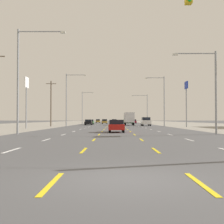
# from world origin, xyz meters

# --- Properties ---
(ground_plane) EXTENTS (572.00, 572.00, 0.00)m
(ground_plane) POSITION_xyz_m (0.00, 66.00, 0.00)
(ground_plane) COLOR #4C4C4F
(lot_apron_left) EXTENTS (28.00, 440.00, 0.01)m
(lot_apron_left) POSITION_xyz_m (-24.75, 66.00, 0.00)
(lot_apron_left) COLOR gray
(lot_apron_left) RESTS_ON ground
(lot_apron_right) EXTENTS (28.00, 440.00, 0.01)m
(lot_apron_right) POSITION_xyz_m (24.75, 66.00, 0.00)
(lot_apron_right) COLOR gray
(lot_apron_right) RESTS_ON ground
(lane_markings) EXTENTS (10.64, 227.60, 0.01)m
(lane_markings) POSITION_xyz_m (0.00, 104.50, 0.01)
(lane_markings) COLOR white
(lane_markings) RESTS_ON ground
(signal_span_wire) EXTENTS (25.31, 0.52, 8.76)m
(signal_span_wire) POSITION_xyz_m (0.19, 6.02, 5.05)
(signal_span_wire) COLOR brown
(signal_span_wire) RESTS_ON ground
(sedan_center_turn_nearest) EXTENTS (1.80, 4.50, 1.46)m
(sedan_center_turn_nearest) POSITION_xyz_m (0.02, 27.55, 0.76)
(sedan_center_turn_nearest) COLOR red
(sedan_center_turn_nearest) RESTS_ON ground
(suv_far_right_near) EXTENTS (1.98, 4.90, 1.98)m
(suv_far_right_near) POSITION_xyz_m (7.14, 62.29, 1.03)
(suv_far_right_near) COLOR white
(suv_far_right_near) RESTS_ON ground
(box_truck_inner_right_mid) EXTENTS (2.40, 7.20, 3.23)m
(box_truck_inner_right_mid) POSITION_xyz_m (3.60, 69.04, 1.84)
(box_truck_inner_right_mid) COLOR #235B2D
(box_truck_inner_right_mid) RESTS_ON ground
(sedan_far_left_midfar) EXTENTS (1.80, 4.50, 1.46)m
(sedan_far_left_midfar) POSITION_xyz_m (-6.87, 70.59, 0.76)
(sedan_far_left_midfar) COLOR black
(sedan_far_left_midfar) RESTS_ON ground
(sedan_far_left_far) EXTENTS (1.80, 4.50, 1.46)m
(sedan_far_left_far) POSITION_xyz_m (-7.16, 81.43, 0.76)
(sedan_far_left_far) COLOR #235B2D
(sedan_far_left_far) RESTS_ON ground
(hatchback_inner_left_farther) EXTENTS (1.72, 3.90, 1.54)m
(hatchback_inner_left_farther) POSITION_xyz_m (-3.33, 91.58, 0.78)
(hatchback_inner_left_farther) COLOR #B28C33
(hatchback_inner_left_farther) RESTS_ON ground
(hatchback_center_turn_farthest) EXTENTS (1.72, 3.90, 1.54)m
(hatchback_center_turn_farthest) POSITION_xyz_m (-0.16, 94.26, 0.78)
(hatchback_center_turn_farthest) COLOR silver
(hatchback_center_turn_farthest) RESTS_ON ground
(sedan_far_right_distant_a) EXTENTS (1.80, 4.50, 1.46)m
(sedan_far_right_distant_a) POSITION_xyz_m (7.09, 103.63, 0.76)
(sedan_far_right_distant_a) COLOR maroon
(sedan_far_right_distant_a) RESTS_ON ground
(hatchback_far_left_distant_b) EXTENTS (1.72, 3.90, 1.54)m
(hatchback_far_left_distant_b) POSITION_xyz_m (-6.97, 119.61, 0.78)
(hatchback_far_left_distant_b) COLOR #B28C33
(hatchback_far_left_distant_b) RESTS_ON ground
(pole_sign_left_row_1) EXTENTS (0.24, 2.00, 8.46)m
(pole_sign_left_row_1) POSITION_xyz_m (-14.69, 41.68, 6.40)
(pole_sign_left_row_1) COLOR gray
(pole_sign_left_row_1) RESTS_ON ground
(pole_sign_right_row_1) EXTENTS (0.24, 1.95, 8.88)m
(pole_sign_right_row_1) POSITION_xyz_m (13.84, 50.96, 6.61)
(pole_sign_right_row_1) COLOR gray
(pole_sign_right_row_1) RESTS_ON ground
(streetlight_left_row_0) EXTENTS (5.00, 0.26, 10.81)m
(streetlight_left_row_0) POSITION_xyz_m (-9.64, 23.11, 6.30)
(streetlight_left_row_0) COLOR gray
(streetlight_left_row_0) RESTS_ON ground
(streetlight_right_row_0) EXTENTS (4.50, 0.26, 8.51)m
(streetlight_right_row_0) POSITION_xyz_m (9.62, 23.11, 5.04)
(streetlight_right_row_0) COLOR gray
(streetlight_right_row_0) RESTS_ON ground
(streetlight_left_row_1) EXTENTS (4.22, 0.26, 10.98)m
(streetlight_left_row_1) POSITION_xyz_m (-9.76, 54.63, 6.29)
(streetlight_left_row_1) COLOR gray
(streetlight_left_row_1) RESTS_ON ground
(streetlight_right_row_1) EXTENTS (4.06, 0.26, 10.38)m
(streetlight_right_row_1) POSITION_xyz_m (9.77, 54.63, 5.96)
(streetlight_right_row_1) COLOR gray
(streetlight_right_row_1) RESTS_ON ground
(streetlight_left_row_2) EXTENTS (3.68, 0.26, 10.14)m
(streetlight_left_row_2) POSITION_xyz_m (-9.82, 86.15, 5.79)
(streetlight_left_row_2) COLOR gray
(streetlight_left_row_2) RESTS_ON ground
(streetlight_right_row_2) EXTENTS (4.96, 0.26, 9.22)m
(streetlight_right_row_2) POSITION_xyz_m (9.57, 86.15, 5.46)
(streetlight_right_row_2) COLOR gray
(streetlight_right_row_2) RESTS_ON ground
(utility_pole_left_row_1) EXTENTS (2.20, 0.26, 9.70)m
(utility_pole_left_row_1) POSITION_xyz_m (-13.68, 56.27, 5.05)
(utility_pole_left_row_1) COLOR brown
(utility_pole_left_row_1) RESTS_ON ground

